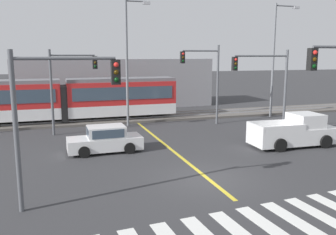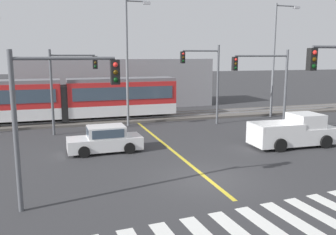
{
  "view_description": "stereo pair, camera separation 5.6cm",
  "coord_description": "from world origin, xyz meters",
  "px_view_note": "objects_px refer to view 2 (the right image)",
  "views": [
    {
      "loc": [
        -6.41,
        -14.03,
        5.52
      ],
      "look_at": [
        0.39,
        7.18,
        1.6
      ],
      "focal_mm": 38.0,
      "sensor_mm": 36.0,
      "label": 1
    },
    {
      "loc": [
        -6.35,
        -14.05,
        5.52
      ],
      "look_at": [
        0.39,
        7.18,
        1.6
      ],
      "focal_mm": 38.0,
      "sensor_mm": 36.0,
      "label": 2
    }
  ],
  "objects_px": {
    "traffic_light_near_left": "(53,103)",
    "traffic_light_far_right": "(206,73)",
    "light_rail_tram": "(64,98)",
    "street_lamp_centre": "(129,56)",
    "street_lamp_east": "(276,54)",
    "pickup_truck": "(295,132)",
    "sedan_crossing": "(105,140)",
    "traffic_light_far_left": "(67,79)",
    "traffic_light_mid_right": "(268,79)"
  },
  "relations": [
    {
      "from": "traffic_light_near_left",
      "to": "street_lamp_east",
      "type": "distance_m",
      "value": 23.71
    },
    {
      "from": "street_lamp_east",
      "to": "light_rail_tram",
      "type": "bearing_deg",
      "value": 171.75
    },
    {
      "from": "traffic_light_near_left",
      "to": "traffic_light_mid_right",
      "type": "height_order",
      "value": "traffic_light_mid_right"
    },
    {
      "from": "sedan_crossing",
      "to": "traffic_light_near_left",
      "type": "distance_m",
      "value": 8.19
    },
    {
      "from": "sedan_crossing",
      "to": "traffic_light_far_left",
      "type": "bearing_deg",
      "value": 107.65
    },
    {
      "from": "sedan_crossing",
      "to": "traffic_light_far_left",
      "type": "relative_size",
      "value": 0.72
    },
    {
      "from": "traffic_light_mid_right",
      "to": "street_lamp_east",
      "type": "distance_m",
      "value": 8.19
    },
    {
      "from": "street_lamp_centre",
      "to": "street_lamp_east",
      "type": "distance_m",
      "value": 13.14
    },
    {
      "from": "traffic_light_near_left",
      "to": "street_lamp_centre",
      "type": "relative_size",
      "value": 0.59
    },
    {
      "from": "street_lamp_centre",
      "to": "street_lamp_east",
      "type": "bearing_deg",
      "value": 0.08
    },
    {
      "from": "light_rail_tram",
      "to": "street_lamp_east",
      "type": "height_order",
      "value": "street_lamp_east"
    },
    {
      "from": "pickup_truck",
      "to": "traffic_light_far_left",
      "type": "bearing_deg",
      "value": 149.72
    },
    {
      "from": "street_lamp_centre",
      "to": "traffic_light_far_right",
      "type": "bearing_deg",
      "value": -14.4
    },
    {
      "from": "traffic_light_far_left",
      "to": "traffic_light_far_right",
      "type": "height_order",
      "value": "traffic_light_far_right"
    },
    {
      "from": "sedan_crossing",
      "to": "traffic_light_near_left",
      "type": "bearing_deg",
      "value": -110.64
    },
    {
      "from": "sedan_crossing",
      "to": "traffic_light_mid_right",
      "type": "height_order",
      "value": "traffic_light_mid_right"
    },
    {
      "from": "traffic_light_near_left",
      "to": "traffic_light_far_right",
      "type": "xyz_separation_m",
      "value": [
        11.46,
        12.87,
        0.27
      ]
    },
    {
      "from": "pickup_truck",
      "to": "street_lamp_centre",
      "type": "height_order",
      "value": "street_lamp_centre"
    },
    {
      "from": "light_rail_tram",
      "to": "traffic_light_mid_right",
      "type": "height_order",
      "value": "traffic_light_mid_right"
    },
    {
      "from": "traffic_light_near_left",
      "to": "traffic_light_far_left",
      "type": "xyz_separation_m",
      "value": [
        0.92,
        12.56,
        0.05
      ]
    },
    {
      "from": "traffic_light_mid_right",
      "to": "traffic_light_near_left",
      "type": "bearing_deg",
      "value": -150.02
    },
    {
      "from": "street_lamp_centre",
      "to": "pickup_truck",
      "type": "bearing_deg",
      "value": -48.41
    },
    {
      "from": "pickup_truck",
      "to": "sedan_crossing",
      "type": "bearing_deg",
      "value": 169.23
    },
    {
      "from": "sedan_crossing",
      "to": "pickup_truck",
      "type": "relative_size",
      "value": 0.78
    },
    {
      "from": "traffic_light_near_left",
      "to": "traffic_light_far_left",
      "type": "distance_m",
      "value": 12.59
    },
    {
      "from": "traffic_light_far_right",
      "to": "street_lamp_east",
      "type": "xyz_separation_m",
      "value": [
        7.31,
        1.51,
        1.48
      ]
    },
    {
      "from": "traffic_light_near_left",
      "to": "street_lamp_east",
      "type": "height_order",
      "value": "street_lamp_east"
    },
    {
      "from": "pickup_truck",
      "to": "traffic_light_mid_right",
      "type": "distance_m",
      "value": 4.37
    },
    {
      "from": "light_rail_tram",
      "to": "street_lamp_centre",
      "type": "relative_size",
      "value": 1.9
    },
    {
      "from": "light_rail_tram",
      "to": "traffic_light_far_left",
      "type": "xyz_separation_m",
      "value": [
        0.21,
        -4.44,
        1.84
      ]
    },
    {
      "from": "traffic_light_mid_right",
      "to": "street_lamp_east",
      "type": "xyz_separation_m",
      "value": [
        4.88,
        6.37,
        1.66
      ]
    },
    {
      "from": "light_rail_tram",
      "to": "traffic_light_near_left",
      "type": "relative_size",
      "value": 3.24
    },
    {
      "from": "traffic_light_far_left",
      "to": "traffic_light_mid_right",
      "type": "height_order",
      "value": "traffic_light_far_left"
    },
    {
      "from": "traffic_light_near_left",
      "to": "traffic_light_far_right",
      "type": "bearing_deg",
      "value": 48.32
    },
    {
      "from": "pickup_truck",
      "to": "traffic_light_far_right",
      "type": "bearing_deg",
      "value": 107.78
    },
    {
      "from": "traffic_light_far_right",
      "to": "street_lamp_centre",
      "type": "relative_size",
      "value": 0.65
    },
    {
      "from": "traffic_light_far_left",
      "to": "light_rail_tram",
      "type": "bearing_deg",
      "value": 92.7
    },
    {
      "from": "sedan_crossing",
      "to": "street_lamp_east",
      "type": "xyz_separation_m",
      "value": [
        16.1,
        7.3,
        4.89
      ]
    },
    {
      "from": "pickup_truck",
      "to": "traffic_light_far_left",
      "type": "height_order",
      "value": "traffic_light_far_left"
    },
    {
      "from": "traffic_light_far_right",
      "to": "traffic_light_far_left",
      "type": "bearing_deg",
      "value": -178.32
    },
    {
      "from": "street_lamp_centre",
      "to": "street_lamp_east",
      "type": "height_order",
      "value": "street_lamp_east"
    },
    {
      "from": "traffic_light_far_left",
      "to": "pickup_truck",
      "type": "bearing_deg",
      "value": -30.28
    },
    {
      "from": "sedan_crossing",
      "to": "traffic_light_far_right",
      "type": "bearing_deg",
      "value": 33.36
    },
    {
      "from": "traffic_light_far_left",
      "to": "street_lamp_centre",
      "type": "height_order",
      "value": "street_lamp_centre"
    },
    {
      "from": "traffic_light_near_left",
      "to": "street_lamp_centre",
      "type": "bearing_deg",
      "value": 68.61
    },
    {
      "from": "traffic_light_far_right",
      "to": "street_lamp_east",
      "type": "height_order",
      "value": "street_lamp_east"
    },
    {
      "from": "traffic_light_mid_right",
      "to": "light_rail_tram",
      "type": "bearing_deg",
      "value": 145.7
    },
    {
      "from": "traffic_light_near_left",
      "to": "light_rail_tram",
      "type": "bearing_deg",
      "value": 87.59
    },
    {
      "from": "traffic_light_far_right",
      "to": "street_lamp_centre",
      "type": "xyz_separation_m",
      "value": [
        -5.83,
        1.5,
        1.33
      ]
    },
    {
      "from": "street_lamp_east",
      "to": "street_lamp_centre",
      "type": "bearing_deg",
      "value": -179.92
    }
  ]
}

